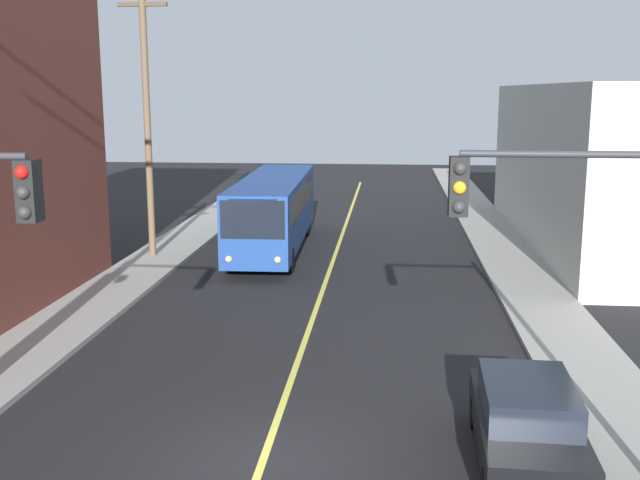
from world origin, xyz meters
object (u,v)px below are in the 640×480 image
at_px(parked_car_black, 527,422).
at_px(utility_pole_mid, 146,102).
at_px(city_bus, 274,209).
at_px(traffic_signal_right_corner, 575,247).

bearing_deg(parked_car_black, utility_pole_mid, 126.62).
bearing_deg(utility_pole_mid, city_bus, 24.60).
distance_m(utility_pole_mid, traffic_signal_right_corner, 21.81).
distance_m(parked_car_black, traffic_signal_right_corner, 3.56).
bearing_deg(traffic_signal_right_corner, utility_pole_mid, 126.66).
distance_m(parked_car_black, utility_pole_mid, 21.62).
distance_m(city_bus, utility_pole_mid, 7.03).
bearing_deg(city_bus, parked_car_black, -68.00).
bearing_deg(city_bus, utility_pole_mid, -155.40).
relative_size(parked_car_black, utility_pole_mid, 0.39).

